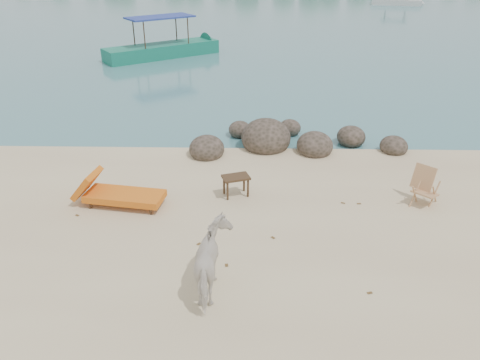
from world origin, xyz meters
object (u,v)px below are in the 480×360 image
object	(u,v)px
cow	(214,264)
deck_chair	(426,189)
lounge_chair	(124,193)
boulders	(282,141)
side_table	(236,187)
boat_near	(160,23)

from	to	relation	value
cow	deck_chair	bearing A→B (deg)	-147.51
lounge_chair	deck_chair	bearing A→B (deg)	10.80
boulders	side_table	distance (m)	3.32
side_table	lounge_chair	xyz separation A→B (m)	(-2.53, -0.51, 0.08)
cow	deck_chair	xyz separation A→B (m)	(4.60, 3.13, -0.17)
cow	lounge_chair	bearing A→B (deg)	-53.95
deck_chair	side_table	bearing A→B (deg)	-141.21
lounge_chair	boat_near	size ratio (longest dim) A/B	0.32
side_table	boulders	bearing A→B (deg)	48.62
boat_near	boulders	bearing A→B (deg)	-101.32
side_table	lounge_chair	world-z (taller)	lounge_chair
cow	boat_near	size ratio (longest dim) A/B	0.20
boulders	cow	world-z (taller)	cow
side_table	deck_chair	xyz separation A→B (m)	(4.34, -0.32, 0.17)
boulders	boat_near	bearing A→B (deg)	114.52
boulders	deck_chair	distance (m)	4.58
cow	deck_chair	size ratio (longest dim) A/B	1.67
boulders	deck_chair	size ratio (longest dim) A/B	7.44
deck_chair	boulders	bearing A→B (deg)	175.29
boat_near	deck_chair	bearing A→B (deg)	-96.90
cow	boat_near	world-z (taller)	boat_near
boulders	lounge_chair	bearing A→B (deg)	-136.76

